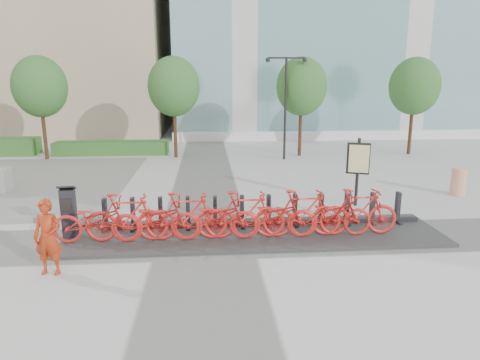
{
  "coord_description": "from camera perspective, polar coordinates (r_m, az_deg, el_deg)",
  "views": [
    {
      "loc": [
        0.08,
        -10.08,
        3.93
      ],
      "look_at": [
        1.0,
        1.5,
        1.2
      ],
      "focal_mm": 32.0,
      "sensor_mm": 36.0,
      "label": 1
    }
  ],
  "objects": [
    {
      "name": "ground",
      "position": [
        10.82,
        -4.7,
        -8.12
      ],
      "size": [
        120.0,
        120.0,
        0.0
      ],
      "primitive_type": "plane",
      "color": "#BDBDBD"
    },
    {
      "name": "hedge_b",
      "position": [
        24.1,
        -16.7,
        4.13
      ],
      "size": [
        6.0,
        1.2,
        0.7
      ],
      "primitive_type": "cube",
      "color": "#28531F",
      "rests_on": "ground"
    },
    {
      "name": "tree_0",
      "position": [
        23.52,
        -25.15,
        11.18
      ],
      "size": [
        2.6,
        2.6,
        5.1
      ],
      "color": "#4D2E1E",
      "rests_on": "ground"
    },
    {
      "name": "tree_1",
      "position": [
        22.14,
        -8.84,
        12.19
      ],
      "size": [
        2.6,
        2.6,
        5.1
      ],
      "color": "#4D2E1E",
      "rests_on": "ground"
    },
    {
      "name": "tree_2",
      "position": [
        22.63,
        8.2,
        12.23
      ],
      "size": [
        2.6,
        2.6,
        5.1
      ],
      "color": "#4D2E1E",
      "rests_on": "ground"
    },
    {
      "name": "tree_3",
      "position": [
        24.64,
        22.23,
        11.48
      ],
      "size": [
        2.6,
        2.6,
        5.1
      ],
      "color": "#4D2E1E",
      "rests_on": "ground"
    },
    {
      "name": "streetlamp",
      "position": [
        21.46,
        6.1,
        11.03
      ],
      "size": [
        2.0,
        0.2,
        5.0
      ],
      "color": "black",
      "rests_on": "ground"
    },
    {
      "name": "dock_pad",
      "position": [
        11.16,
        2.04,
        -7.2
      ],
      "size": [
        9.6,
        2.4,
        0.08
      ],
      "primitive_type": "cube",
      "color": "#363636",
      "rests_on": "ground"
    },
    {
      "name": "dock_rail_posts",
      "position": [
        11.46,
        2.09,
        -4.18
      ],
      "size": [
        8.02,
        0.5,
        0.85
      ],
      "primitive_type": null,
      "color": "black",
      "rests_on": "dock_pad"
    },
    {
      "name": "bike_0",
      "position": [
        10.9,
        -18.62,
        -5.15
      ],
      "size": [
        2.07,
        0.72,
        1.09
      ],
      "primitive_type": "imported",
      "rotation": [
        0.0,
        0.0,
        1.57
      ],
      "color": "red",
      "rests_on": "dock_pad"
    },
    {
      "name": "bike_1",
      "position": [
        10.73,
        -14.9,
        -4.86
      ],
      "size": [
        2.01,
        0.57,
        1.21
      ],
      "primitive_type": "imported",
      "rotation": [
        0.0,
        0.0,
        1.57
      ],
      "color": "red",
      "rests_on": "dock_pad"
    },
    {
      "name": "bike_2",
      "position": [
        10.64,
        -11.05,
        -5.14
      ],
      "size": [
        2.07,
        0.72,
        1.09
      ],
      "primitive_type": "imported",
      "rotation": [
        0.0,
        0.0,
        1.57
      ],
      "color": "red",
      "rests_on": "dock_pad"
    },
    {
      "name": "bike_3",
      "position": [
        10.56,
        -7.17,
        -4.79
      ],
      "size": [
        2.01,
        0.57,
        1.21
      ],
      "primitive_type": "imported",
      "rotation": [
        0.0,
        0.0,
        1.57
      ],
      "color": "red",
      "rests_on": "dock_pad"
    },
    {
      "name": "bike_4",
      "position": [
        10.57,
        -3.24,
        -5.03
      ],
      "size": [
        2.07,
        0.72,
        1.09
      ],
      "primitive_type": "imported",
      "rotation": [
        0.0,
        0.0,
        1.57
      ],
      "color": "red",
      "rests_on": "dock_pad"
    },
    {
      "name": "bike_5",
      "position": [
        10.59,
        0.67,
        -4.64
      ],
      "size": [
        2.01,
        0.57,
        1.21
      ],
      "primitive_type": "imported",
      "rotation": [
        0.0,
        0.0,
        1.57
      ],
      "color": "red",
      "rests_on": "dock_pad"
    },
    {
      "name": "bike_6",
      "position": [
        10.69,
        4.53,
        -4.83
      ],
      "size": [
        2.07,
        0.72,
        1.09
      ],
      "primitive_type": "imported",
      "rotation": [
        0.0,
        0.0,
        1.57
      ],
      "color": "red",
      "rests_on": "dock_pad"
    },
    {
      "name": "bike_7",
      "position": [
        10.81,
        8.31,
        -4.4
      ],
      "size": [
        2.01,
        0.57,
        1.21
      ],
      "primitive_type": "imported",
      "rotation": [
        0.0,
        0.0,
        1.57
      ],
      "color": "red",
      "rests_on": "dock_pad"
    },
    {
      "name": "bike_8",
      "position": [
        11.01,
        11.97,
        -4.56
      ],
      "size": [
        2.07,
        0.72,
        1.09
      ],
      "primitive_type": "imported",
      "rotation": [
        0.0,
        0.0,
        1.57
      ],
      "color": "red",
      "rests_on": "dock_pad"
    },
    {
      "name": "bike_9",
      "position": [
        11.21,
        15.53,
        -4.11
      ],
      "size": [
        2.01,
        0.57,
        1.21
      ],
      "primitive_type": "imported",
      "rotation": [
        0.0,
        0.0,
        1.57
      ],
      "color": "red",
      "rests_on": "dock_pad"
    },
    {
      "name": "kiosk",
      "position": [
        11.49,
        -21.86,
        -3.96
      ],
      "size": [
        0.45,
        0.39,
        1.34
      ],
      "rotation": [
        0.0,
        0.0,
        0.11
      ],
      "color": "black",
      "rests_on": "dock_pad"
    },
    {
      "name": "worker_red",
      "position": [
        9.63,
        -24.23,
        -6.98
      ],
      "size": [
        0.63,
        0.45,
        1.6
      ],
      "primitive_type": "imported",
      "rotation": [
        0.0,
        0.0,
        -0.12
      ],
      "color": "#9D2A0F",
      "rests_on": "ground"
    },
    {
      "name": "construction_barrel",
      "position": [
        16.67,
        27.11,
        -0.18
      ],
      "size": [
        0.64,
        0.64,
        0.97
      ],
      "primitive_type": "cylinder",
      "rotation": [
        0.0,
        0.0,
        0.33
      ],
      "color": "#DB4619",
      "rests_on": "ground"
    },
    {
      "name": "map_sign",
      "position": [
        13.9,
        15.48,
        2.4
      ],
      "size": [
        0.7,
        0.34,
        2.17
      ],
      "rotation": [
        0.0,
        0.0,
        -0.35
      ],
      "color": "black",
      "rests_on": "ground"
    }
  ]
}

